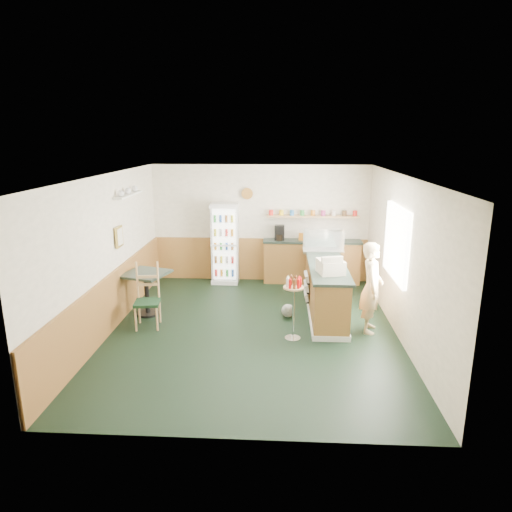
# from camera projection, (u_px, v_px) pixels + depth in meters

# --- Properties ---
(ground) EXTENTS (6.00, 6.00, 0.00)m
(ground) POSITION_uv_depth(u_px,v_px,m) (252.00, 330.00, 8.05)
(ground) COLOR black
(ground) RESTS_ON ground
(room_envelope) EXTENTS (5.04, 6.02, 2.72)m
(room_envelope) POSITION_uv_depth(u_px,v_px,m) (242.00, 237.00, 8.38)
(room_envelope) COLOR #F2E5CE
(room_envelope) RESTS_ON ground
(service_counter) EXTENTS (0.68, 3.01, 1.01)m
(service_counter) POSITION_uv_depth(u_px,v_px,m) (325.00, 287.00, 8.90)
(service_counter) COLOR #A37634
(service_counter) RESTS_ON ground
(back_counter) EXTENTS (2.24, 0.42, 1.69)m
(back_counter) POSITION_uv_depth(u_px,v_px,m) (311.00, 260.00, 10.55)
(back_counter) COLOR #A37634
(back_counter) RESTS_ON ground
(drinks_fridge) EXTENTS (0.61, 0.53, 1.85)m
(drinks_fridge) POSITION_uv_depth(u_px,v_px,m) (225.00, 243.00, 10.50)
(drinks_fridge) COLOR silver
(drinks_fridge) RESTS_ON ground
(display_case) EXTENTS (0.83, 0.43, 0.47)m
(display_case) POSITION_uv_depth(u_px,v_px,m) (323.00, 241.00, 9.31)
(display_case) COLOR silver
(display_case) RESTS_ON service_counter
(cash_register) EXTENTS (0.50, 0.51, 0.24)m
(cash_register) POSITION_uv_depth(u_px,v_px,m) (331.00, 267.00, 7.90)
(cash_register) COLOR beige
(cash_register) RESTS_ON service_counter
(shopkeeper) EXTENTS (0.47, 0.59, 1.60)m
(shopkeeper) POSITION_uv_depth(u_px,v_px,m) (371.00, 288.00, 7.83)
(shopkeeper) COLOR tan
(shopkeeper) RESTS_ON ground
(condiment_stand) EXTENTS (0.35, 0.35, 1.08)m
(condiment_stand) POSITION_uv_depth(u_px,v_px,m) (293.00, 298.00, 7.52)
(condiment_stand) COLOR silver
(condiment_stand) RESTS_ON ground
(newspaper_rack) EXTENTS (0.09, 0.46, 0.54)m
(newspaper_rack) POSITION_uv_depth(u_px,v_px,m) (307.00, 287.00, 8.82)
(newspaper_rack) COLOR black
(newspaper_rack) RESTS_ON ground
(cafe_table) EXTENTS (0.96, 0.96, 0.84)m
(cafe_table) POSITION_uv_depth(u_px,v_px,m) (146.00, 285.00, 8.62)
(cafe_table) COLOR black
(cafe_table) RESTS_ON ground
(cafe_chair) EXTENTS (0.48, 0.48, 1.16)m
(cafe_chair) POSITION_uv_depth(u_px,v_px,m) (148.00, 293.00, 8.13)
(cafe_chair) COLOR black
(cafe_chair) RESTS_ON ground
(dog_doorstop) EXTENTS (0.25, 0.32, 0.30)m
(dog_doorstop) POSITION_uv_depth(u_px,v_px,m) (288.00, 310.00, 8.59)
(dog_doorstop) COLOR gray
(dog_doorstop) RESTS_ON ground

